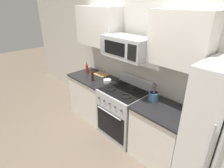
% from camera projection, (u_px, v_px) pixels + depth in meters
% --- Properties ---
extents(ground_plane, '(16.00, 16.00, 0.00)m').
position_uv_depth(ground_plane, '(93.00, 152.00, 3.09)').
color(ground_plane, '#6B5B4C').
extents(wall_back, '(8.00, 0.10, 2.60)m').
position_uv_depth(wall_back, '(140.00, 65.00, 3.24)').
color(wall_back, beige).
rests_on(wall_back, ground).
extents(counter_left, '(0.99, 0.66, 0.91)m').
position_uv_depth(counter_left, '(94.00, 96.00, 3.94)').
color(counter_left, silver).
rests_on(counter_left, ground).
extents(range_oven, '(0.76, 0.70, 1.09)m').
position_uv_depth(range_oven, '(123.00, 112.00, 3.34)').
color(range_oven, '#B2B5BA').
rests_on(range_oven, ground).
extents(counter_right, '(0.81, 0.66, 0.91)m').
position_uv_depth(counter_right, '(160.00, 134.00, 2.82)').
color(counter_right, silver).
rests_on(counter_right, ground).
extents(microwave, '(0.80, 0.44, 0.33)m').
position_uv_depth(microwave, '(126.00, 47.00, 2.85)').
color(microwave, '#B2B5BA').
extents(upper_cabinets_left, '(0.98, 0.34, 0.72)m').
position_uv_depth(upper_cabinets_left, '(98.00, 26.00, 3.45)').
color(upper_cabinets_left, silver).
extents(upper_cabinets_right, '(0.80, 0.34, 0.72)m').
position_uv_depth(upper_cabinets_right, '(181.00, 39.00, 2.32)').
color(upper_cabinets_right, silver).
extents(utensil_crock, '(0.15, 0.15, 0.31)m').
position_uv_depth(utensil_crock, '(153.00, 96.00, 2.84)').
color(utensil_crock, teal).
rests_on(utensil_crock, counter_right).
extents(cutting_board, '(0.32, 0.24, 0.02)m').
position_uv_depth(cutting_board, '(101.00, 74.00, 3.84)').
color(cutting_board, tan).
rests_on(cutting_board, counter_left).
extents(bottle_hot_sauce, '(0.06, 0.06, 0.23)m').
position_uv_depth(bottle_hot_sauce, '(87.00, 68.00, 3.91)').
color(bottle_hot_sauce, red).
rests_on(bottle_hot_sauce, counter_left).
extents(bottle_soy, '(0.05, 0.05, 0.24)m').
position_uv_depth(bottle_soy, '(92.00, 75.00, 3.52)').
color(bottle_soy, '#382314').
rests_on(bottle_soy, counter_left).
extents(bottle_oil, '(0.06, 0.06, 0.24)m').
position_uv_depth(bottle_oil, '(190.00, 108.00, 2.47)').
color(bottle_oil, gold).
rests_on(bottle_oil, counter_right).
extents(prep_bowl, '(0.15, 0.15, 0.06)m').
position_uv_depth(prep_bowl, '(107.00, 81.00, 3.48)').
color(prep_bowl, white).
rests_on(prep_bowl, counter_left).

